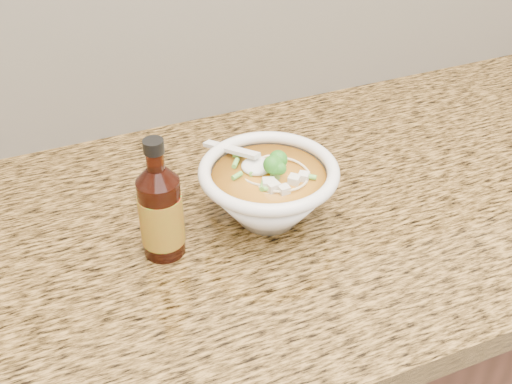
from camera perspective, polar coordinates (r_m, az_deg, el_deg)
name	(u,v)px	position (r m, az deg, el deg)	size (l,w,h in m)	color
cabinet	(316,380)	(1.35, 5.34, -16.30)	(4.00, 0.65, 0.86)	#32190F
counter_slab	(331,202)	(1.03, 6.71, -0.93)	(4.00, 0.68, 0.04)	olive
soup_bowl	(269,191)	(0.94, 1.13, 0.05)	(0.20, 0.22, 0.11)	white
hot_sauce_bottle	(161,212)	(0.87, -8.46, -1.79)	(0.06, 0.06, 0.18)	#380F07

